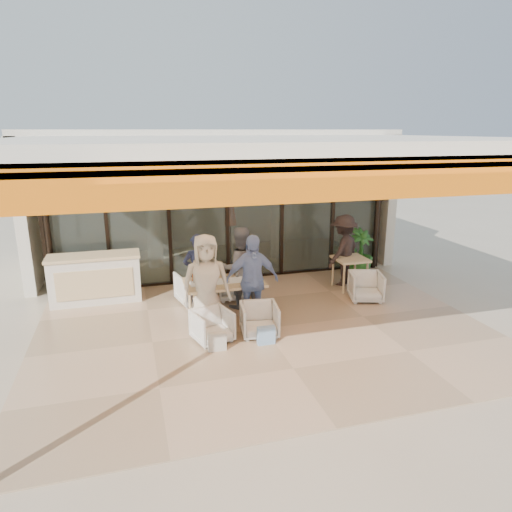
# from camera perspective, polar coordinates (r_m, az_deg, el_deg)

# --- Properties ---
(ground) EXTENTS (70.00, 70.00, 0.00)m
(ground) POSITION_cam_1_polar(r_m,az_deg,el_deg) (8.42, 1.05, -9.20)
(ground) COLOR #C6B293
(ground) RESTS_ON ground
(terrace_floor) EXTENTS (8.00, 6.00, 0.01)m
(terrace_floor) POSITION_cam_1_polar(r_m,az_deg,el_deg) (8.42, 1.05, -9.17)
(terrace_floor) COLOR tan
(terrace_floor) RESTS_ON ground
(terrace_structure) EXTENTS (8.00, 6.00, 3.40)m
(terrace_structure) POSITION_cam_1_polar(r_m,az_deg,el_deg) (7.40, 1.80, 13.41)
(terrace_structure) COLOR silver
(terrace_structure) RESTS_ON ground
(glass_storefront) EXTENTS (8.08, 0.10, 3.20)m
(glass_storefront) POSITION_cam_1_polar(r_m,az_deg,el_deg) (10.73, -3.63, 5.16)
(glass_storefront) COLOR #9EADA3
(glass_storefront) RESTS_ON ground
(interior_block) EXTENTS (9.05, 3.62, 3.52)m
(interior_block) POSITION_cam_1_polar(r_m,az_deg,el_deg) (12.89, -5.91, 9.68)
(interior_block) COLOR silver
(interior_block) RESTS_ON ground
(host_counter) EXTENTS (1.85, 0.65, 1.04)m
(host_counter) POSITION_cam_1_polar(r_m,az_deg,el_deg) (10.08, -19.43, -2.65)
(host_counter) COLOR silver
(host_counter) RESTS_ON ground
(dining_table) EXTENTS (1.50, 0.90, 0.93)m
(dining_table) POSITION_cam_1_polar(r_m,az_deg,el_deg) (8.71, -4.07, -3.51)
(dining_table) COLOR #E5C38B
(dining_table) RESTS_ON ground
(chair_far_left) EXTENTS (0.84, 0.80, 0.73)m
(chair_far_left) POSITION_cam_1_polar(r_m,az_deg,el_deg) (9.63, -7.61, -3.76)
(chair_far_left) COLOR silver
(chair_far_left) RESTS_ON ground
(chair_far_right) EXTENTS (0.75, 0.72, 0.68)m
(chair_far_right) POSITION_cam_1_polar(r_m,az_deg,el_deg) (9.78, -2.73, -3.49)
(chair_far_right) COLOR silver
(chair_far_right) RESTS_ON ground
(chair_near_left) EXTENTS (0.74, 0.71, 0.62)m
(chair_near_left) POSITION_cam_1_polar(r_m,az_deg,el_deg) (7.90, -5.49, -8.52)
(chair_near_left) COLOR silver
(chair_near_left) RESTS_ON ground
(chair_near_right) EXTENTS (0.70, 0.67, 0.65)m
(chair_near_right) POSITION_cam_1_polar(r_m,az_deg,el_deg) (8.07, 0.43, -7.81)
(chair_near_right) COLOR silver
(chair_near_right) RESTS_ON ground
(diner_navy) EXTENTS (0.62, 0.43, 1.60)m
(diner_navy) POSITION_cam_1_polar(r_m,az_deg,el_deg) (9.02, -7.23, -2.18)
(diner_navy) COLOR #192239
(diner_navy) RESTS_ON ground
(diner_grey) EXTENTS (0.83, 0.65, 1.69)m
(diner_grey) POSITION_cam_1_polar(r_m,az_deg,el_deg) (9.16, -2.05, -1.49)
(diner_grey) COLOR slate
(diner_grey) RESTS_ON ground
(diner_cream) EXTENTS (0.88, 0.58, 1.78)m
(diner_cream) POSITION_cam_1_polar(r_m,az_deg,el_deg) (8.15, -6.25, -3.42)
(diner_cream) COLOR beige
(diner_cream) RESTS_ON ground
(diner_periwinkle) EXTENTS (1.01, 0.43, 1.72)m
(diner_periwinkle) POSITION_cam_1_polar(r_m,az_deg,el_deg) (8.33, -0.54, -3.10)
(diner_periwinkle) COLOR #758CC3
(diner_periwinkle) RESTS_ON ground
(tote_bag_cream) EXTENTS (0.30, 0.10, 0.34)m
(tote_bag_cream) POSITION_cam_1_polar(r_m,az_deg,el_deg) (7.60, -4.89, -10.69)
(tote_bag_cream) COLOR silver
(tote_bag_cream) RESTS_ON ground
(tote_bag_blue) EXTENTS (0.30, 0.10, 0.34)m
(tote_bag_blue) POSITION_cam_1_polar(r_m,az_deg,el_deg) (7.79, 1.27, -9.97)
(tote_bag_blue) COLOR #99BFD8
(tote_bag_blue) RESTS_ON ground
(side_table) EXTENTS (0.70, 0.70, 0.74)m
(side_table) POSITION_cam_1_polar(r_m,az_deg,el_deg) (10.48, 11.69, -0.79)
(side_table) COLOR #E5C38B
(side_table) RESTS_ON ground
(side_chair) EXTENTS (0.81, 0.78, 0.68)m
(side_chair) POSITION_cam_1_polar(r_m,az_deg,el_deg) (9.94, 13.58, -3.59)
(side_chair) COLOR silver
(side_chair) RESTS_ON ground
(standing_woman) EXTENTS (1.24, 1.13, 1.67)m
(standing_woman) POSITION_cam_1_polar(r_m,az_deg,el_deg) (10.68, 10.85, 0.67)
(standing_woman) COLOR black
(standing_woman) RESTS_ON ground
(potted_palm) EXTENTS (0.77, 0.77, 1.16)m
(potted_palm) POSITION_cam_1_polar(r_m,az_deg,el_deg) (11.67, 12.86, 0.50)
(potted_palm) COLOR #1E5919
(potted_palm) RESTS_ON ground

